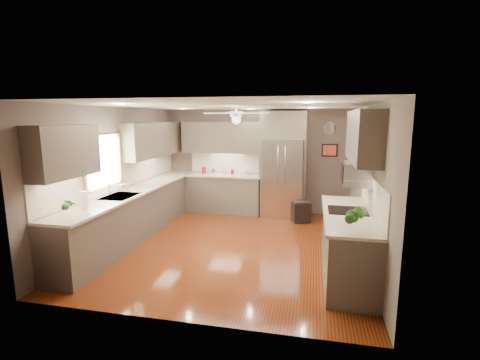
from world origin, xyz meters
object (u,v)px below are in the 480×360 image
at_px(canister_d, 232,172).
at_px(microwave, 357,174).
at_px(potted_plant_left, 66,205).
at_px(stool, 300,211).
at_px(bowl, 244,174).
at_px(refrigerator, 283,166).
at_px(canister_c, 224,170).
at_px(canister_a, 204,170).
at_px(paper_towel, 84,200).
at_px(canister_b, 214,171).
at_px(soap_bottle, 123,186).
at_px(potted_plant_right, 355,216).

distance_m(canister_d, microwave, 3.81).
bearing_deg(potted_plant_left, stool, 48.72).
relative_size(bowl, refrigerator, 0.10).
distance_m(canister_c, canister_d, 0.22).
bearing_deg(stool, canister_a, 167.88).
xyz_separation_m(microwave, stool, (-0.88, 2.28, -1.24)).
bearing_deg(canister_a, stool, -12.12).
distance_m(bowl, paper_towel, 4.02).
height_order(canister_b, canister_c, canister_c).
height_order(potted_plant_left, refrigerator, refrigerator).
xyz_separation_m(canister_b, microwave, (3.02, -2.74, 0.47)).
bearing_deg(canister_c, canister_b, -169.86).
relative_size(canister_a, canister_c, 0.91).
bearing_deg(stool, canister_b, 167.98).
bearing_deg(refrigerator, canister_d, 176.58).
height_order(potted_plant_left, microwave, microwave).
height_order(refrigerator, stool, refrigerator).
relative_size(potted_plant_left, refrigerator, 0.13).
relative_size(canister_d, stool, 0.25).
height_order(canister_a, soap_bottle, soap_bottle).
height_order(canister_a, canister_b, canister_a).
bearing_deg(bowl, refrigerator, -3.59).
bearing_deg(canister_a, soap_bottle, -109.13).
xyz_separation_m(canister_a, stool, (2.41, -0.52, -0.78)).
bearing_deg(soap_bottle, canister_a, 70.87).
height_order(canister_d, potted_plant_left, potted_plant_left).
xyz_separation_m(canister_b, bowl, (0.74, 0.03, -0.04)).
xyz_separation_m(bowl, refrigerator, (0.95, -0.06, 0.22)).
xyz_separation_m(canister_c, refrigerator, (1.45, -0.07, 0.16)).
bearing_deg(canister_c, soap_bottle, -119.64).
height_order(soap_bottle, refrigerator, refrigerator).
relative_size(canister_c, canister_d, 1.50).
bearing_deg(paper_towel, microwave, 12.44).
distance_m(soap_bottle, paper_towel, 1.32).
distance_m(potted_plant_left, potted_plant_right, 3.87).
height_order(canister_d, refrigerator, refrigerator).
xyz_separation_m(canister_b, paper_towel, (-0.96, -3.61, 0.07)).
bearing_deg(potted_plant_left, soap_bottle, 94.14).
distance_m(bowl, refrigerator, 0.98).
bearing_deg(soap_bottle, potted_plant_right, -20.97).
height_order(canister_c, stool, canister_c).
bearing_deg(paper_towel, bowl, 64.98).
relative_size(canister_b, potted_plant_left, 0.41).
xyz_separation_m(microwave, paper_towel, (-3.98, -0.88, -0.40)).
bearing_deg(canister_b, potted_plant_right, -52.86).
xyz_separation_m(canister_a, potted_plant_left, (-0.70, -4.06, 0.08)).
bearing_deg(canister_d, microwave, -47.41).
distance_m(bowl, stool, 1.65).
bearing_deg(canister_d, canister_a, 178.71).
distance_m(canister_a, paper_towel, 3.74).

